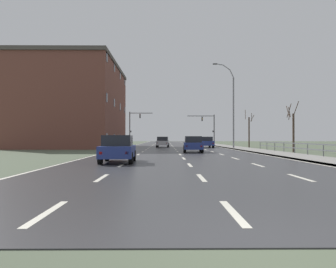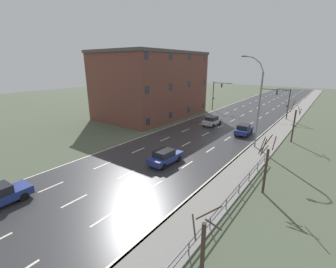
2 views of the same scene
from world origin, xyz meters
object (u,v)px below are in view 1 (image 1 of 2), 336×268
object	(u,v)px
street_lamp_midground	(232,107)
car_distant	(118,149)
car_mid_centre	(163,142)
traffic_signal_right	(209,125)
car_far_right	(193,144)
car_near_left	(206,142)
brick_building	(72,106)
traffic_signal_left	(134,124)

from	to	relation	value
street_lamp_midground	car_distant	bearing A→B (deg)	-115.48
car_distant	car_mid_centre	world-z (taller)	same
traffic_signal_right	car_mid_centre	size ratio (longest dim) A/B	1.37
car_far_right	car_near_left	bearing A→B (deg)	80.79
street_lamp_midground	car_near_left	distance (m)	7.13
street_lamp_midground	car_mid_centre	bearing A→B (deg)	143.06
car_near_left	brick_building	bearing A→B (deg)	169.76
traffic_signal_right	car_distant	size ratio (longest dim) A/B	1.38
street_lamp_midground	brick_building	bearing A→B (deg)	162.49
car_far_right	car_near_left	world-z (taller)	same
car_distant	street_lamp_midground	bearing A→B (deg)	62.75
street_lamp_midground	traffic_signal_left	world-z (taller)	street_lamp_midground
traffic_signal_right	traffic_signal_left	size ratio (longest dim) A/B	0.90
street_lamp_midground	traffic_signal_left	distance (m)	24.71
car_near_left	street_lamp_midground	bearing A→B (deg)	-61.87
car_mid_centre	car_near_left	world-z (taller)	same
traffic_signal_right	car_far_right	bearing A→B (deg)	-100.61
traffic_signal_left	car_far_right	world-z (taller)	traffic_signal_left
car_distant	brick_building	world-z (taller)	brick_building
traffic_signal_left	car_far_right	xyz separation A→B (m)	(8.63, -30.49, -3.28)
car_far_right	car_near_left	distance (m)	15.57
street_lamp_midground	car_far_right	world-z (taller)	street_lamp_midground
car_distant	car_far_right	bearing A→B (deg)	66.07
street_lamp_midground	traffic_signal_right	world-z (taller)	street_lamp_midground
traffic_signal_right	car_far_right	world-z (taller)	traffic_signal_right
car_distant	car_far_right	distance (m)	14.32
street_lamp_midground	traffic_signal_left	bearing A→B (deg)	126.25
traffic_signal_left	car_distant	world-z (taller)	traffic_signal_left
car_distant	brick_building	xyz separation A→B (m)	(-11.22, 30.97, 5.40)
car_mid_centre	car_near_left	size ratio (longest dim) A/B	1.00
car_mid_centre	car_near_left	distance (m)	6.53
traffic_signal_right	brick_building	xyz separation A→B (m)	(-22.12, -11.66, 2.42)
traffic_signal_left	car_mid_centre	distance (m)	14.64
car_mid_centre	brick_building	distance (m)	14.61
traffic_signal_right	car_near_left	bearing A→B (deg)	-99.53
car_distant	car_near_left	size ratio (longest dim) A/B	0.99
traffic_signal_left	brick_building	xyz separation A→B (m)	(-7.99, -12.77, 2.12)
street_lamp_midground	brick_building	world-z (taller)	brick_building
car_far_right	car_mid_centre	world-z (taller)	same
car_mid_centre	car_near_left	bearing A→B (deg)	-16.48
car_distant	traffic_signal_left	bearing A→B (deg)	92.45
traffic_signal_right	car_distant	bearing A→B (deg)	-104.35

